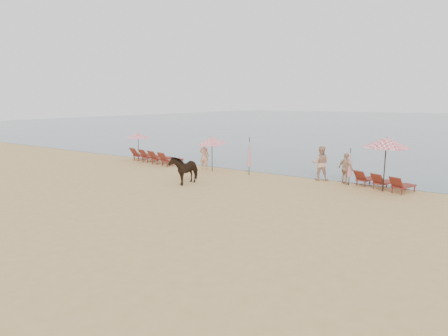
# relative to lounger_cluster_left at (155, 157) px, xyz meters

# --- Properties ---
(ground) EXTENTS (120.00, 120.00, 0.00)m
(ground) POSITION_rel_lounger_cluster_left_xyz_m (8.80, -9.10, -0.47)
(ground) COLOR tan
(ground) RESTS_ON ground
(sea) EXTENTS (160.00, 140.00, 0.06)m
(sea) POSITION_rel_lounger_cluster_left_xyz_m (8.80, 70.90, -0.47)
(sea) COLOR #51606B
(sea) RESTS_ON ground
(lounger_cluster_left) EXTENTS (4.55, 2.61, 0.68)m
(lounger_cluster_left) POSITION_rel_lounger_cluster_left_xyz_m (0.00, 0.00, 0.00)
(lounger_cluster_left) COLOR maroon
(lounger_cluster_left) RESTS_ON ground
(lounger_cluster_right) EXTENTS (3.05, 2.45, 0.58)m
(lounger_cluster_right) POSITION_rel_lounger_cluster_left_xyz_m (15.67, 0.39, -0.07)
(lounger_cluster_right) COLOR maroon
(lounger_cluster_right) RESTS_ON ground
(umbrella_open_left_a) EXTENTS (1.82, 1.82, 2.07)m
(umbrella_open_left_a) POSITION_rel_lounger_cluster_left_xyz_m (-2.29, 0.64, 1.39)
(umbrella_open_left_a) COLOR black
(umbrella_open_left_a) RESTS_ON ground
(umbrella_open_left_b) EXTENTS (1.81, 1.85, 2.31)m
(umbrella_open_left_b) POSITION_rel_lounger_cluster_left_xyz_m (5.45, -0.39, 1.53)
(umbrella_open_left_b) COLOR black
(umbrella_open_left_b) RESTS_ON ground
(umbrella_open_right) EXTENTS (2.26, 2.26, 2.76)m
(umbrella_open_right) POSITION_rel_lounger_cluster_left_xyz_m (15.81, -0.20, 2.01)
(umbrella_open_right) COLOR black
(umbrella_open_right) RESTS_ON ground
(umbrella_closed_left) EXTENTS (0.28, 0.28, 2.33)m
(umbrella_closed_left) POSITION_rel_lounger_cluster_left_xyz_m (8.11, -0.24, 0.96)
(umbrella_closed_left) COLOR black
(umbrella_closed_left) RESTS_ON ground
(umbrella_closed_right) EXTENTS (0.25, 0.25, 2.02)m
(umbrella_closed_right) POSITION_rel_lounger_cluster_left_xyz_m (13.97, 0.33, 0.77)
(umbrella_closed_right) COLOR black
(umbrella_closed_right) RESTS_ON ground
(cow) EXTENTS (0.93, 1.90, 1.58)m
(cow) POSITION_rel_lounger_cluster_left_xyz_m (6.24, -4.16, 0.32)
(cow) COLOR black
(cow) RESTS_ON ground
(beachgoer_left) EXTENTS (0.73, 0.56, 1.80)m
(beachgoer_left) POSITION_rel_lounger_cluster_left_xyz_m (4.57, -0.05, 0.43)
(beachgoer_left) COLOR #D89F87
(beachgoer_left) RESTS_ON ground
(beachgoer_right_a) EXTENTS (1.14, 1.01, 1.97)m
(beachgoer_right_a) POSITION_rel_lounger_cluster_left_xyz_m (12.22, 0.74, 0.51)
(beachgoer_right_a) COLOR tan
(beachgoer_right_a) RESTS_ON ground
(beachgoer_right_b) EXTENTS (1.08, 0.87, 1.72)m
(beachgoer_right_b) POSITION_rel_lounger_cluster_left_xyz_m (13.73, 0.47, 0.39)
(beachgoer_right_b) COLOR tan
(beachgoer_right_b) RESTS_ON ground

